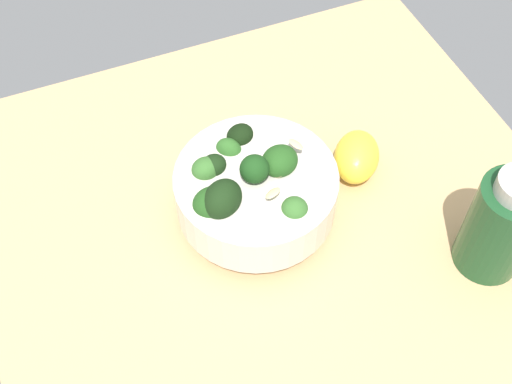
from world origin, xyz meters
TOP-DOWN VIEW (x-y plane):
  - ground_plane at (0.00, 0.00)cm, footprint 62.76×62.76cm
  - bowl_of_broccoli at (-2.77, -2.30)cm, footprint 17.08×17.08cm
  - lemon_wedge at (-4.12, 10.84)cm, footprint 8.64×8.16cm
  - bottle_tall at (11.63, 18.07)cm, footprint 6.86×6.86cm

SIDE VIEW (x-z plane):
  - ground_plane at x=0.00cm, z-range -4.48..0.00cm
  - lemon_wedge at x=-4.12cm, z-range 0.00..4.72cm
  - bowl_of_broccoli at x=-2.77cm, z-range -0.67..9.75cm
  - bottle_tall at x=11.63cm, z-range -0.43..12.75cm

